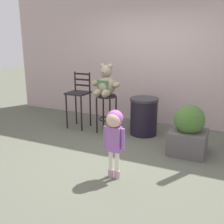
{
  "coord_description": "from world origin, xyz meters",
  "views": [
    {
      "loc": [
        1.75,
        -3.78,
        1.86
      ],
      "look_at": [
        -0.12,
        0.17,
        0.65
      ],
      "focal_mm": 43.06,
      "sensor_mm": 36.0,
      "label": 1
    }
  ],
  "objects": [
    {
      "name": "trash_bin",
      "position": [
        0.14,
        1.08,
        0.37
      ],
      "size": [
        0.56,
        0.56,
        0.74
      ],
      "color": "black",
      "rests_on": "ground_plane"
    },
    {
      "name": "bar_stool_with_teddy",
      "position": [
        -0.59,
        0.89,
        0.55
      ],
      "size": [
        0.39,
        0.39,
        0.77
      ],
      "color": "black",
      "rests_on": "ground_plane"
    },
    {
      "name": "child_walking",
      "position": [
        0.34,
        -0.75,
        0.69
      ],
      "size": [
        0.3,
        0.24,
        0.96
      ],
      "rotation": [
        0.0,
        0.0,
        0.07
      ],
      "color": "#C194AB",
      "rests_on": "ground_plane"
    },
    {
      "name": "ground_plane",
      "position": [
        0.0,
        0.0,
        0.0
      ],
      "size": [
        24.0,
        24.0,
        0.0
      ],
      "primitive_type": "plane",
      "color": "#595C4D"
    },
    {
      "name": "teddy_bear",
      "position": [
        -0.59,
        0.86,
        0.99
      ],
      "size": [
        0.59,
        0.53,
        0.62
      ],
      "color": "gray",
      "rests_on": "bar_stool_with_teddy"
    },
    {
      "name": "planter_with_shrub",
      "position": [
        1.1,
        0.52,
        0.38
      ],
      "size": [
        0.59,
        0.59,
        0.83
      ],
      "color": "#585253",
      "rests_on": "ground_plane"
    },
    {
      "name": "building_wall",
      "position": [
        0.0,
        2.06,
        1.93
      ],
      "size": [
        7.24,
        0.3,
        3.87
      ],
      "primitive_type": "cube",
      "color": "#BBA2A1",
      "rests_on": "ground_plane"
    },
    {
      "name": "bar_chair_empty",
      "position": [
        -1.26,
        0.93,
        0.68
      ],
      "size": [
        0.43,
        0.43,
        1.17
      ],
      "color": "black",
      "rests_on": "ground_plane"
    }
  ]
}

